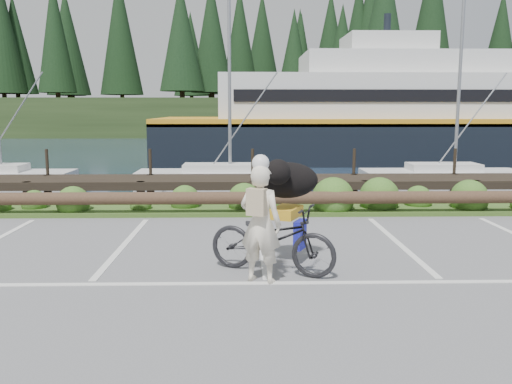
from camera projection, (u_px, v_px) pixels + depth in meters
ground at (266, 275)px, 8.34m from camera, size 72.00×72.00×0.00m
harbor_backdrop at (249, 125)px, 85.84m from camera, size 170.00×160.00×30.00m
vegetation_strip at (258, 209)px, 13.57m from camera, size 34.00×1.60×0.10m
log_rail at (258, 217)px, 12.89m from camera, size 32.00×0.30×0.60m
bicycle at (272, 239)px, 8.40m from camera, size 2.18×1.49×1.08m
cyclist at (261, 224)px, 7.91m from camera, size 0.75×0.64×1.74m
dog at (287, 180)px, 8.87m from camera, size 0.88×1.14×0.59m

